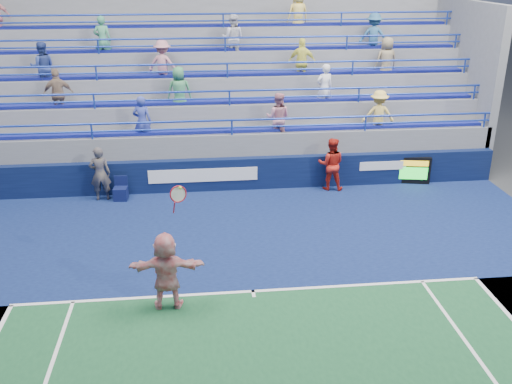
{
  "coord_description": "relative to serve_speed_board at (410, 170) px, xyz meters",
  "views": [
    {
      "loc": [
        -1.16,
        -11.39,
        7.2
      ],
      "look_at": [
        0.34,
        2.5,
        1.5
      ],
      "focal_mm": 40.0,
      "sensor_mm": 36.0,
      "label": 1
    }
  ],
  "objects": [
    {
      "name": "line_judge",
      "position": [
        -10.36,
        -0.33,
        0.41
      ],
      "size": [
        0.69,
        0.49,
        1.79
      ],
      "primitive_type": "imported",
      "rotation": [
        0.0,
        0.0,
        3.25
      ],
      "color": "#121633",
      "rests_on": "ground"
    },
    {
      "name": "tennis_player",
      "position": [
        -8.03,
        -6.75,
        0.42
      ],
      "size": [
        1.69,
        0.59,
        2.9
      ],
      "color": "white",
      "rests_on": "ground"
    },
    {
      "name": "ground",
      "position": [
        -6.09,
        -6.37,
        -0.48
      ],
      "size": [
        120.0,
        120.0,
        0.0
      ],
      "primitive_type": "plane",
      "color": "#333538"
    },
    {
      "name": "judge_chair",
      "position": [
        -9.76,
        -0.39,
        -0.24
      ],
      "size": [
        0.46,
        0.46,
        0.76
      ],
      "color": "#0D1441",
      "rests_on": "ground"
    },
    {
      "name": "serve_speed_board",
      "position": [
        0.0,
        0.0,
        0.0
      ],
      "size": [
        1.39,
        0.41,
        0.96
      ],
      "color": "black",
      "rests_on": "ground"
    },
    {
      "name": "ball_girl",
      "position": [
        -2.84,
        -0.21,
        0.41
      ],
      "size": [
        0.99,
        0.85,
        1.79
      ],
      "primitive_type": "imported",
      "rotation": [
        0.0,
        0.0,
        2.93
      ],
      "color": "red",
      "rests_on": "ground"
    },
    {
      "name": "sponsor_wall",
      "position": [
        -6.09,
        0.13,
        0.07
      ],
      "size": [
        18.0,
        0.32,
        1.1
      ],
      "color": "#091233",
      "rests_on": "ground"
    },
    {
      "name": "bleacher_stand",
      "position": [
        -6.09,
        3.9,
        1.07
      ],
      "size": [
        18.0,
        5.6,
        6.13
      ],
      "color": "slate",
      "rests_on": "ground"
    }
  ]
}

